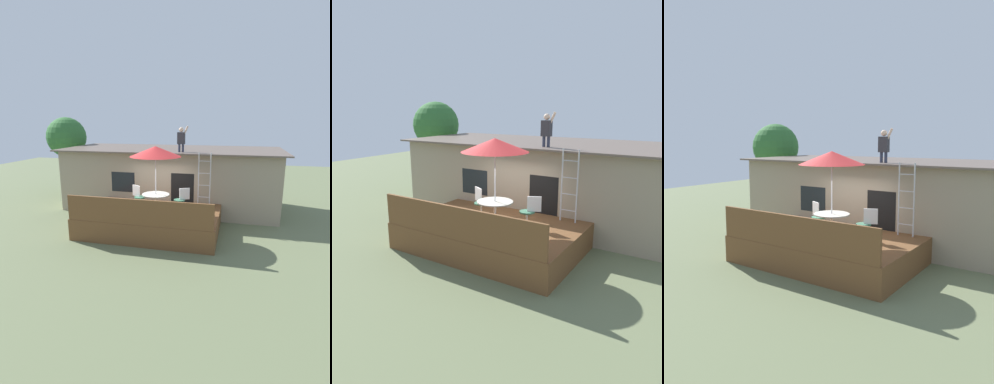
{
  "view_description": "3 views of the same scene",
  "coord_description": "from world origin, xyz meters",
  "views": [
    {
      "loc": [
        3.16,
        -10.56,
        4.22
      ],
      "look_at": [
        0.43,
        0.48,
        1.47
      ],
      "focal_mm": 27.51,
      "sensor_mm": 36.0,
      "label": 1
    },
    {
      "loc": [
        5.36,
        -8.16,
        4.15
      ],
      "look_at": [
        -0.34,
        0.81,
        1.53
      ],
      "focal_mm": 32.03,
      "sensor_mm": 36.0,
      "label": 2
    },
    {
      "loc": [
        6.17,
        -9.01,
        3.64
      ],
      "look_at": [
        -0.33,
        0.48,
        2.05
      ],
      "focal_mm": 35.03,
      "sensor_mm": 36.0,
      "label": 3
    }
  ],
  "objects": [
    {
      "name": "patio_table",
      "position": [
        0.24,
        -0.21,
        1.39
      ],
      "size": [
        1.04,
        1.04,
        0.74
      ],
      "color": "silver",
      "rests_on": "deck"
    },
    {
      "name": "backyard_tree",
      "position": [
        -6.6,
        4.96,
        3.29
      ],
      "size": [
        2.28,
        2.28,
        4.45
      ],
      "color": "brown",
      "rests_on": "ground"
    },
    {
      "name": "deck_railing",
      "position": [
        0.0,
        -1.67,
        1.25
      ],
      "size": [
        5.12,
        0.08,
        0.9
      ],
      "primitive_type": "cube",
      "color": "brown",
      "rests_on": "deck"
    },
    {
      "name": "deck",
      "position": [
        0.0,
        0.0,
        0.4
      ],
      "size": [
        5.22,
        3.44,
        0.8
      ],
      "primitive_type": "cube",
      "color": "brown",
      "rests_on": "ground"
    },
    {
      "name": "person_figure",
      "position": [
        0.78,
        2.01,
        3.53
      ],
      "size": [
        0.47,
        0.2,
        1.11
      ],
      "color": "#33384C",
      "rests_on": "house"
    },
    {
      "name": "patio_chair_left",
      "position": [
        -0.61,
        0.26,
        1.26
      ],
      "size": [
        0.58,
        0.44,
        0.92
      ],
      "rotation": [
        0.0,
        0.0,
        -0.5
      ],
      "color": "silver",
      "rests_on": "deck"
    },
    {
      "name": "patio_chair_right",
      "position": [
        1.14,
        0.21,
        1.26
      ],
      "size": [
        0.59,
        0.44,
        0.92
      ],
      "rotation": [
        0.0,
        0.0,
        -2.7
      ],
      "color": "silver",
      "rests_on": "deck"
    },
    {
      "name": "house",
      "position": [
        0.0,
        3.6,
        1.47
      ],
      "size": [
        10.5,
        4.5,
        2.92
      ],
      "color": "gray",
      "rests_on": "ground"
    },
    {
      "name": "patio_umbrella",
      "position": [
        0.24,
        -0.21,
        3.15
      ],
      "size": [
        1.9,
        1.9,
        2.54
      ],
      "color": "silver",
      "rests_on": "deck"
    },
    {
      "name": "ground_plane",
      "position": [
        0.0,
        0.0,
        0.0
      ],
      "size": [
        40.0,
        40.0,
        0.0
      ],
      "primitive_type": "plane",
      "color": "#66704C"
    },
    {
      "name": "step_ladder",
      "position": [
        1.88,
        1.3,
        1.9
      ],
      "size": [
        0.52,
        0.04,
        2.2
      ],
      "color": "silver",
      "rests_on": "deck"
    }
  ]
}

